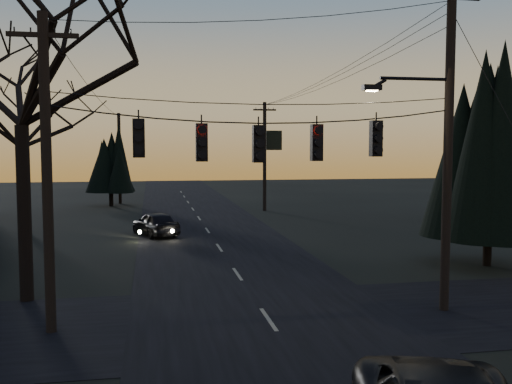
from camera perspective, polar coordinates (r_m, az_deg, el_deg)
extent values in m
cube|color=black|center=(26.49, -3.17, -6.35)|extent=(8.00, 120.00, 0.02)
cube|color=black|center=(16.90, 1.26, -12.65)|extent=(60.00, 7.00, 0.02)
cylinder|color=black|center=(16.14, 0.42, 8.44)|extent=(11.50, 0.04, 0.04)
cylinder|color=black|center=(19.81, -22.15, -2.04)|extent=(0.44, 0.44, 5.70)
cylinder|color=black|center=(26.01, 22.13, -5.11)|extent=(0.36, 0.36, 1.60)
cone|color=black|center=(25.68, 22.40, 3.72)|extent=(4.09, 4.09, 7.18)
cylinder|color=black|center=(36.24, -22.31, 0.20)|extent=(0.44, 0.44, 4.98)
cylinder|color=black|center=(49.90, -14.29, -0.46)|extent=(0.36, 0.36, 1.60)
cone|color=black|center=(49.74, -14.35, 3.07)|extent=(3.50, 3.50, 5.35)
imported|color=black|center=(32.65, -10.01, -3.15)|extent=(2.94, 4.32, 1.37)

